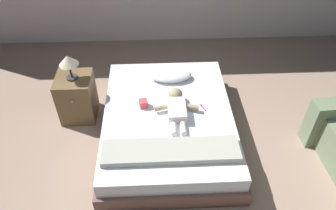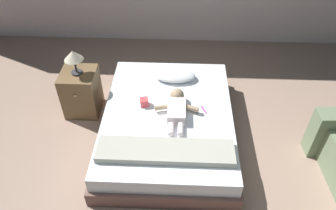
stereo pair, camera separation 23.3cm
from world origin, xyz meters
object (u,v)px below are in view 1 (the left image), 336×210
object	(u,v)px
toothbrush	(203,107)
lamp	(68,61)
bed	(168,123)
nightstand	(77,97)
baby	(177,107)
toy_block	(143,104)
pillow	(171,75)

from	to	relation	value
toothbrush	lamp	xyz separation A→B (m)	(-1.46, 0.33, 0.43)
bed	nightstand	world-z (taller)	nightstand
lamp	toothbrush	bearing A→B (deg)	-12.81
baby	toy_block	distance (m)	0.38
bed	lamp	xyz separation A→B (m)	(-1.07, 0.38, 0.62)
nightstand	lamp	xyz separation A→B (m)	(0.00, 0.00, 0.51)
nightstand	toy_block	xyz separation A→B (m)	(0.80, -0.29, 0.12)
pillow	toy_block	distance (m)	0.60
toothbrush	bed	bearing A→B (deg)	-172.25
nightstand	toy_block	bearing A→B (deg)	-19.60
bed	baby	xyz separation A→B (m)	(0.09, 0.01, 0.24)
nightstand	toy_block	distance (m)	0.86
bed	lamp	bearing A→B (deg)	160.24
bed	pillow	distance (m)	0.65
pillow	baby	xyz separation A→B (m)	(0.03, -0.60, 0.01)
bed	baby	bearing A→B (deg)	3.30
bed	lamp	world-z (taller)	lamp
nightstand	baby	bearing A→B (deg)	-18.03
pillow	toy_block	xyz separation A→B (m)	(-0.33, -0.50, -0.01)
lamp	baby	bearing A→B (deg)	-18.03
pillow	baby	distance (m)	0.60
baby	lamp	size ratio (longest dim) A/B	2.13
toothbrush	lamp	world-z (taller)	lamp
lamp	pillow	bearing A→B (deg)	10.84
baby	toy_block	world-z (taller)	baby
pillow	toy_block	bearing A→B (deg)	-123.38
baby	lamp	distance (m)	1.28
baby	lamp	bearing A→B (deg)	161.97
bed	pillow	xyz separation A→B (m)	(0.06, 0.60, 0.24)
toothbrush	pillow	bearing A→B (deg)	120.93
bed	toy_block	size ratio (longest dim) A/B	18.53
baby	toy_block	bearing A→B (deg)	165.53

